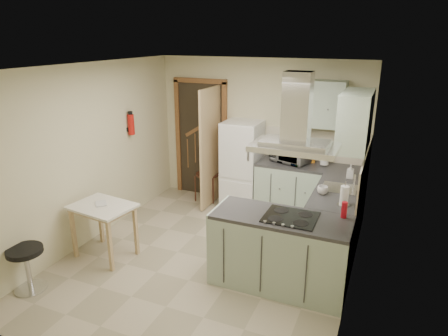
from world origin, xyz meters
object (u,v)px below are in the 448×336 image
at_px(extractor_hood, 295,147).
at_px(drop_leaf_table, 105,231).
at_px(peninsula, 280,251).
at_px(stool, 28,269).
at_px(fridge, 242,165).
at_px(bentwood_chair, 207,174).
at_px(microwave, 291,152).

relative_size(extractor_hood, drop_leaf_table, 1.15).
bearing_deg(extractor_hood, peninsula, 180.00).
height_order(peninsula, stool, peninsula).
distance_m(extractor_hood, stool, 3.35).
bearing_deg(extractor_hood, stool, -155.93).
relative_size(fridge, stool, 2.78).
xyz_separation_m(fridge, peninsula, (1.22, -1.98, -0.30)).
height_order(fridge, bentwood_chair, fridge).
relative_size(drop_leaf_table, bentwood_chair, 0.83).
relative_size(fridge, extractor_hood, 1.67).
height_order(fridge, peninsula, fridge).
xyz_separation_m(extractor_hood, drop_leaf_table, (-2.42, -0.27, -1.35)).
distance_m(fridge, stool, 3.55).
xyz_separation_m(drop_leaf_table, microwave, (1.91, 2.29, 0.69)).
bearing_deg(drop_leaf_table, fridge, 71.19).
bearing_deg(peninsula, stool, -155.13).
distance_m(fridge, microwave, 0.87).
bearing_deg(drop_leaf_table, peninsula, 13.78).
distance_m(stool, microwave, 4.04).
bearing_deg(drop_leaf_table, stool, -101.86).
bearing_deg(peninsula, microwave, 101.45).
distance_m(drop_leaf_table, microwave, 3.06).
bearing_deg(bentwood_chair, extractor_hood, -49.94).
bearing_deg(peninsula, drop_leaf_table, -173.48).
bearing_deg(peninsula, extractor_hood, 0.00).
height_order(extractor_hood, stool, extractor_hood).
height_order(extractor_hood, drop_leaf_table, extractor_hood).
distance_m(fridge, extractor_hood, 2.57).
bearing_deg(extractor_hood, microwave, 104.14).
distance_m(fridge, peninsula, 2.35).
distance_m(extractor_hood, drop_leaf_table, 2.79).
bearing_deg(bentwood_chair, stool, -107.29).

